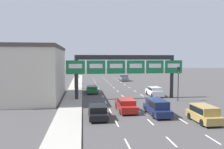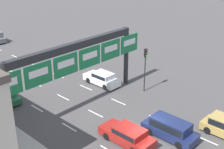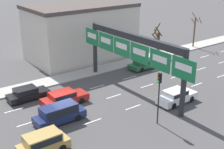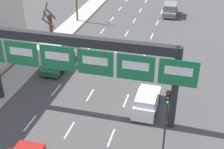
# 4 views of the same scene
# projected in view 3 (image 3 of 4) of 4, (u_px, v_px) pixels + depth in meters

# --- Properties ---
(ground_plane) EXTENTS (220.00, 220.00, 0.00)m
(ground_plane) POSITION_uv_depth(u_px,v_px,m) (66.00, 111.00, 30.90)
(ground_plane) COLOR #474444
(sidewalk_left) EXTENTS (2.80, 110.00, 0.15)m
(sidewalk_left) POSITION_uv_depth(u_px,v_px,m) (33.00, 86.00, 36.87)
(sidewalk_left) COLOR #A8A399
(sidewalk_left) RESTS_ON ground_plane
(lane_dashes) EXTENTS (6.72, 67.00, 0.01)m
(lane_dashes) POSITION_uv_depth(u_px,v_px,m) (162.00, 81.00, 38.45)
(lane_dashes) COLOR white
(lane_dashes) RESTS_ON ground_plane
(sign_gantry) EXTENTS (17.78, 0.70, 6.67)m
(sign_gantry) POSITION_uv_depth(u_px,v_px,m) (132.00, 48.00, 33.83)
(sign_gantry) COLOR #232628
(sign_gantry) RESTS_ON ground_plane
(building_near) EXTENTS (9.18, 15.29, 8.04)m
(building_near) POSITION_uv_depth(u_px,v_px,m) (81.00, 31.00, 46.17)
(building_near) COLOR beige
(building_near) RESTS_ON ground_plane
(car_red) EXTENTS (1.94, 4.85, 1.46)m
(car_red) POSITION_uv_depth(u_px,v_px,m) (64.00, 98.00, 32.11)
(car_red) COLOR maroon
(car_red) RESTS_ON ground_plane
(car_black) EXTENTS (1.86, 4.39, 1.36)m
(car_black) POSITION_uv_depth(u_px,v_px,m) (27.00, 93.00, 33.30)
(car_black) COLOR black
(car_black) RESTS_ON ground_plane
(suv_navy) EXTENTS (1.80, 4.79, 1.71)m
(suv_navy) POSITION_uv_depth(u_px,v_px,m) (59.00, 113.00, 28.62)
(suv_navy) COLOR #19234C
(suv_navy) RESTS_ON ground_plane
(car_green) EXTENTS (1.98, 4.89, 1.26)m
(car_green) POSITION_uv_depth(u_px,v_px,m) (145.00, 63.00, 42.67)
(car_green) COLOR #235B38
(car_green) RESTS_ON ground_plane
(suv_gold) EXTENTS (1.83, 3.94, 1.65)m
(suv_gold) POSITION_uv_depth(u_px,v_px,m) (43.00, 142.00, 24.14)
(suv_gold) COLOR #A88947
(suv_gold) RESTS_ON ground_plane
(car_white) EXTENTS (1.83, 4.54, 1.49)m
(car_white) POSITION_uv_depth(u_px,v_px,m) (176.00, 96.00, 32.46)
(car_white) COLOR silver
(car_white) RESTS_ON ground_plane
(traffic_light_near_gantry) EXTENTS (0.30, 0.35, 4.93)m
(traffic_light_near_gantry) POSITION_uv_depth(u_px,v_px,m) (159.00, 88.00, 27.44)
(traffic_light_near_gantry) COLOR black
(traffic_light_near_gantry) RESTS_ON ground_plane
(tree_bare_closest) EXTENTS (1.57, 1.59, 4.84)m
(tree_bare_closest) POSITION_uv_depth(u_px,v_px,m) (158.00, 41.00, 47.48)
(tree_bare_closest) COLOR brown
(tree_bare_closest) RESTS_ON sidewalk_left
(tree_bare_second) EXTENTS (1.57, 1.94, 5.84)m
(tree_bare_second) POSITION_uv_depth(u_px,v_px,m) (195.00, 30.00, 51.69)
(tree_bare_second) COLOR brown
(tree_bare_second) RESTS_ON sidewalk_left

